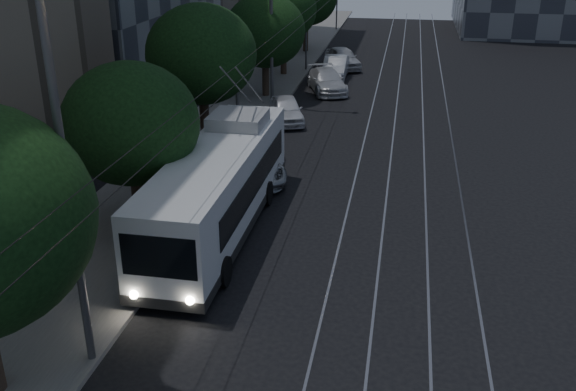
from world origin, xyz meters
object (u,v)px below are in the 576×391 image
(car_white_a, at_px, (286,110))
(car_white_d, at_px, (343,58))
(car_white_b, at_px, (327,81))
(streetlamp_near, at_px, (78,143))
(pickup_silver, at_px, (249,161))
(car_white_c, at_px, (335,67))
(trolleybus, at_px, (220,186))

(car_white_a, relative_size, car_white_d, 0.89)
(car_white_b, height_order, streetlamp_near, streetlamp_near)
(car_white_a, bearing_deg, streetlamp_near, -109.22)
(pickup_silver, height_order, car_white_a, pickup_silver)
(pickup_silver, distance_m, car_white_c, 20.29)
(pickup_silver, bearing_deg, car_white_d, 61.42)
(pickup_silver, distance_m, car_white_b, 16.06)
(pickup_silver, distance_m, car_white_d, 23.59)
(trolleybus, bearing_deg, car_white_d, 87.42)
(car_white_a, height_order, car_white_b, car_white_b)
(pickup_silver, xyz_separation_m, streetlamp_near, (-0.49, -13.27, 5.16))
(car_white_c, bearing_deg, car_white_a, -98.24)
(car_white_c, relative_size, car_white_d, 1.00)
(trolleybus, xyz_separation_m, car_white_c, (1.23, 25.39, -0.89))
(car_white_b, bearing_deg, trolleybus, -112.19)
(trolleybus, relative_size, car_white_a, 2.90)
(pickup_silver, relative_size, car_white_b, 1.07)
(pickup_silver, relative_size, car_white_a, 1.28)
(trolleybus, height_order, pickup_silver, trolleybus)
(car_white_d, distance_m, streetlamp_near, 37.22)
(car_white_c, height_order, car_white_d, car_white_d)
(car_white_b, relative_size, car_white_c, 1.08)
(car_white_a, height_order, car_white_d, car_white_d)
(car_white_b, relative_size, streetlamp_near, 0.51)
(trolleybus, distance_m, pickup_silver, 5.23)
(trolleybus, bearing_deg, pickup_silver, 92.44)
(car_white_a, bearing_deg, car_white_d, 65.91)
(pickup_silver, bearing_deg, trolleybus, -112.47)
(pickup_silver, bearing_deg, car_white_b, 60.48)
(car_white_b, distance_m, streetlamp_near, 29.78)
(trolleybus, relative_size, car_white_c, 2.60)
(car_white_a, height_order, streetlamp_near, streetlamp_near)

